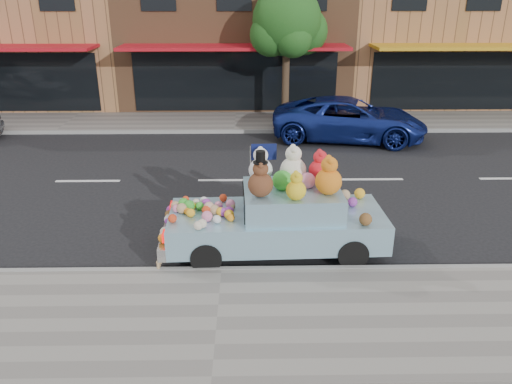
{
  "coord_description": "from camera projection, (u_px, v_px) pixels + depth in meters",
  "views": [
    {
      "loc": [
        0.51,
        -13.17,
        4.99
      ],
      "look_at": [
        0.67,
        -3.97,
        1.25
      ],
      "focal_mm": 35.0,
      "sensor_mm": 36.0,
      "label": 1
    }
  ],
  "objects": [
    {
      "name": "near_kerb",
      "position": [
        222.0,
        271.0,
        9.41
      ],
      "size": [
        60.0,
        0.12,
        0.13
      ],
      "primitive_type": "cube",
      "color": "gray",
      "rests_on": "ground"
    },
    {
      "name": "far_sidewalk",
      "position": [
        235.0,
        122.0,
        20.07
      ],
      "size": [
        60.0,
        3.0,
        0.12
      ],
      "primitive_type": "cube",
      "color": "gray",
      "rests_on": "ground"
    },
    {
      "name": "far_kerb",
      "position": [
        234.0,
        131.0,
        18.68
      ],
      "size": [
        60.0,
        0.12,
        0.13
      ],
      "primitive_type": "cube",
      "color": "gray",
      "rests_on": "ground"
    },
    {
      "name": "ground",
      "position": [
        230.0,
        180.0,
        14.07
      ],
      "size": [
        120.0,
        120.0,
        0.0
      ],
      "primitive_type": "plane",
      "color": "black",
      "rests_on": "ground"
    },
    {
      "name": "street_tree",
      "position": [
        287.0,
        27.0,
        18.78
      ],
      "size": [
        3.0,
        2.7,
        5.22
      ],
      "color": "#38281C",
      "rests_on": "ground"
    },
    {
      "name": "art_car",
      "position": [
        278.0,
        214.0,
        10.03
      ],
      "size": [
        4.54,
        1.9,
        2.25
      ],
      "rotation": [
        0.0,
        0.0,
        0.03
      ],
      "color": "black",
      "rests_on": "ground"
    },
    {
      "name": "storefront_left",
      "position": [
        26.0,
        20.0,
        23.63
      ],
      "size": [
        10.0,
        9.8,
        7.3
      ],
      "color": "#A36B44",
      "rests_on": "ground"
    },
    {
      "name": "storefront_right",
      "position": [
        444.0,
        20.0,
        23.94
      ],
      "size": [
        10.0,
        9.8,
        7.3
      ],
      "color": "#A36B44",
      "rests_on": "ground"
    },
    {
      "name": "near_sidewalk",
      "position": [
        217.0,
        320.0,
        8.03
      ],
      "size": [
        60.0,
        3.0,
        0.12
      ],
      "primitive_type": "cube",
      "color": "gray",
      "rests_on": "ground"
    },
    {
      "name": "car_blue",
      "position": [
        349.0,
        119.0,
        17.62
      ],
      "size": [
        5.72,
        3.44,
        1.49
      ],
      "primitive_type": "imported",
      "rotation": [
        0.0,
        0.0,
        1.38
      ],
      "color": "navy",
      "rests_on": "ground"
    },
    {
      "name": "storefront_mid",
      "position": [
        236.0,
        20.0,
        23.79
      ],
      "size": [
        10.0,
        9.8,
        7.3
      ],
      "color": "#8F5E3C",
      "rests_on": "ground"
    }
  ]
}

